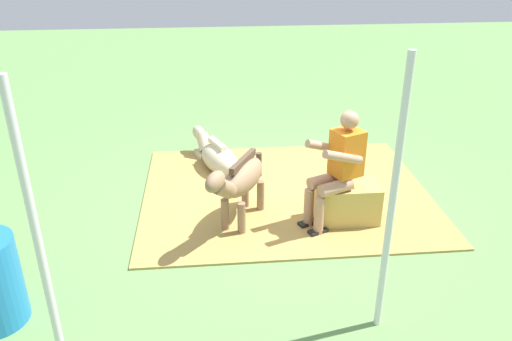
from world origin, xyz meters
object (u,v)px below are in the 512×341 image
Objects in this scene: hay_bale at (347,203)px; pony_lying at (217,156)px; pony_standing at (240,180)px; tent_pole_right at (39,249)px; tent_pole_left at (392,204)px; person_seated at (338,165)px; soda_bottle at (372,196)px.

hay_bale is 2.12m from pony_lying.
hay_bale is at bearing 132.83° from pony_lying.
tent_pole_right reaches higher than pony_standing.
tent_pole_left and tent_pole_right have the same top height.
person_seated is 0.57× the size of tent_pole_left.
soda_bottle is at bearing 146.31° from pony_lying.
pony_lying is 0.56× the size of tent_pole_right.
hay_bale is 0.30× the size of tent_pole_right.
person_seated is 1.70m from tent_pole_left.
soda_bottle is at bearing -146.56° from person_seated.
soda_bottle is at bearing -105.52° from tent_pole_left.
hay_bale is 1.26m from pony_standing.
person_seated is (0.15, 0.05, 0.51)m from hay_bale.
hay_bale is 0.53m from soda_bottle.
person_seated is at bearing -141.56° from tent_pole_right.
person_seated is 3.26m from tent_pole_right.
pony_standing is 0.52× the size of tent_pole_right.
person_seated reaches higher than pony_lying.
pony_lying reaches higher than soda_bottle.
person_seated reaches higher than soda_bottle.
tent_pole_left is (0.56, 2.01, 1.05)m from soda_bottle.
pony_lying is 2.22m from soda_bottle.
pony_lying is at bearing -108.98° from tent_pole_right.
tent_pole_right is at bearing 8.18° from tent_pole_left.
pony_standing is at bearing 9.40° from soda_bottle.
pony_lying is 4.95× the size of soda_bottle.
hay_bale is 0.53m from person_seated.
soda_bottle is 0.11× the size of tent_pole_right.
hay_bale is 1.94m from tent_pole_left.
tent_pole_right is at bearing 37.41° from hay_bale.
tent_pole_left reaches higher than soda_bottle.
soda_bottle is 2.34m from tent_pole_left.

